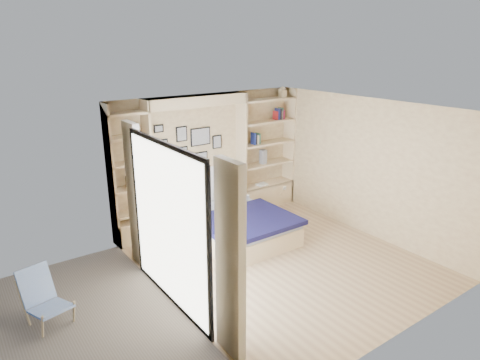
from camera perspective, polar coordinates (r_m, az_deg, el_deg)
ground at (r=7.16m, az=5.43°, el=-10.64°), size 4.50×4.50×0.00m
room_shell at (r=7.65m, az=-4.00°, el=0.11°), size 4.50×4.50×4.50m
bed at (r=7.78m, az=-0.59°, el=-5.90°), size 1.64×2.12×1.07m
photo_gallery at (r=8.07m, az=-7.12°, el=4.84°), size 1.48×0.02×0.82m
reading_lamps at (r=8.08m, az=-5.28°, el=1.23°), size 1.92×0.12×0.15m
shelf_decor at (r=8.76m, az=2.36°, el=6.61°), size 3.56×0.23×2.03m
deck at (r=5.84m, az=-24.29°, el=-19.70°), size 3.20×4.00×0.05m
deck_chair at (r=6.12m, az=-24.72°, el=-14.06°), size 0.58×0.79×0.72m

